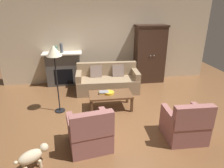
{
  "coord_description": "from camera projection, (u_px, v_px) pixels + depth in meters",
  "views": [
    {
      "loc": [
        -0.91,
        -4.32,
        2.59
      ],
      "look_at": [
        -0.14,
        0.73,
        0.55
      ],
      "focal_mm": 32.24,
      "sensor_mm": 36.0,
      "label": 1
    }
  ],
  "objects": [
    {
      "name": "coffee_table",
      "position": [
        111.0,
        96.0,
        5.23
      ],
      "size": [
        1.1,
        0.6,
        0.42
      ],
      "color": "brown",
      "rests_on": "ground"
    },
    {
      "name": "armchair_near_right",
      "position": [
        185.0,
        125.0,
        4.05
      ],
      "size": [
        0.81,
        0.8,
        0.88
      ],
      "color": "#935B56",
      "rests_on": "ground"
    },
    {
      "name": "book_stack",
      "position": [
        104.0,
        93.0,
        5.21
      ],
      "size": [
        0.26,
        0.2,
        0.06
      ],
      "color": "gold",
      "rests_on": "coffee_table"
    },
    {
      "name": "couch",
      "position": [
        108.0,
        81.0,
        6.35
      ],
      "size": [
        1.95,
        0.94,
        0.86
      ],
      "color": "#937A5B",
      "rests_on": "ground"
    },
    {
      "name": "dog",
      "position": [
        33.0,
        156.0,
        3.32
      ],
      "size": [
        0.5,
        0.4,
        0.39
      ],
      "color": "beige",
      "rests_on": "ground"
    },
    {
      "name": "armoire",
      "position": [
        150.0,
        54.0,
        6.93
      ],
      "size": [
        1.06,
        0.57,
        1.96
      ],
      "color": "#382319",
      "rests_on": "ground"
    },
    {
      "name": "mantel_vase_slate",
      "position": [
        62.0,
        48.0,
        6.46
      ],
      "size": [
        0.1,
        0.1,
        0.31
      ],
      "primitive_type": "cylinder",
      "color": "#565B66",
      "rests_on": "fireplace"
    },
    {
      "name": "fireplace",
      "position": [
        64.0,
        69.0,
        6.74
      ],
      "size": [
        1.26,
        0.48,
        1.12
      ],
      "color": "#4C4947",
      "rests_on": "ground"
    },
    {
      "name": "armchair_near_left",
      "position": [
        90.0,
        133.0,
        3.8
      ],
      "size": [
        0.88,
        0.88,
        0.88
      ],
      "color": "#935B56",
      "rests_on": "ground"
    },
    {
      "name": "floor_lamp",
      "position": [
        54.0,
        55.0,
        4.67
      ],
      "size": [
        0.36,
        0.36,
        1.72
      ],
      "color": "black",
      "rests_on": "ground"
    },
    {
      "name": "mantel_vase_jade",
      "position": [
        56.0,
        49.0,
        6.45
      ],
      "size": [
        0.12,
        0.12,
        0.22
      ],
      "primitive_type": "cylinder",
      "color": "slate",
      "rests_on": "fireplace"
    },
    {
      "name": "ground_plane",
      "position": [
        122.0,
        114.0,
        5.06
      ],
      "size": [
        9.6,
        9.6,
        0.0
      ],
      "primitive_type": "plane",
      "color": "brown"
    },
    {
      "name": "back_wall",
      "position": [
        108.0,
        41.0,
        6.88
      ],
      "size": [
        7.2,
        0.1,
        2.8
      ],
      "primitive_type": "cube",
      "color": "beige",
      "rests_on": "ground"
    },
    {
      "name": "fruit_bowl",
      "position": [
        109.0,
        93.0,
        5.21
      ],
      "size": [
        0.26,
        0.26,
        0.06
      ],
      "primitive_type": "cylinder",
      "color": "gold",
      "rests_on": "coffee_table"
    }
  ]
}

